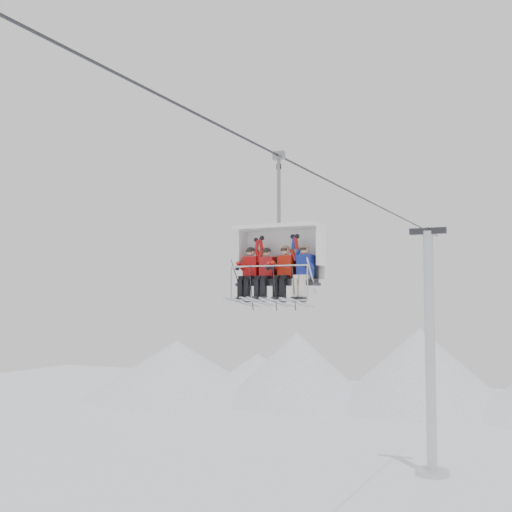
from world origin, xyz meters
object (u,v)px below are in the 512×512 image
at_px(skier_center_left, 265,272).
at_px(skier_far_right, 304,271).
at_px(chairlift_carrier, 281,254).
at_px(skier_far_left, 249,272).
at_px(lift_tower_right, 430,368).
at_px(skier_center_right, 284,271).

height_order(skier_center_left, skier_far_right, skier_far_right).
relative_size(chairlift_carrier, skier_far_right, 2.36).
relative_size(skier_far_left, skier_center_left, 1.00).
xyz_separation_m(chairlift_carrier, skier_far_left, (-0.78, -0.30, -0.46)).
height_order(chairlift_carrier, skier_far_right, chairlift_carrier).
height_order(lift_tower_right, skier_far_right, lift_tower_right).
xyz_separation_m(skier_center_right, skier_far_right, (0.54, 0.00, 0.00)).
distance_m(chairlift_carrier, skier_center_left, 0.65).
xyz_separation_m(skier_far_left, skier_center_left, (0.47, -0.00, -0.02)).
relative_size(skier_far_left, skier_far_right, 1.00).
height_order(chairlift_carrier, skier_center_left, chairlift_carrier).
xyz_separation_m(skier_center_left, skier_far_right, (1.07, 0.00, 0.02)).
relative_size(lift_tower_right, skier_far_right, 7.99).
xyz_separation_m(chairlift_carrier, skier_far_right, (0.76, -0.30, -0.46)).
distance_m(lift_tower_right, skier_far_right, 21.26).
xyz_separation_m(lift_tower_right, skier_far_right, (0.76, -20.78, 4.42)).
bearing_deg(skier_center_right, lift_tower_right, 90.62).
distance_m(chairlift_carrier, skier_far_left, 0.96).
relative_size(lift_tower_right, skier_center_right, 7.99).
relative_size(skier_center_left, skier_far_right, 1.00).
bearing_deg(skier_center_right, skier_far_left, 180.00).
height_order(chairlift_carrier, skier_center_right, chairlift_carrier).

